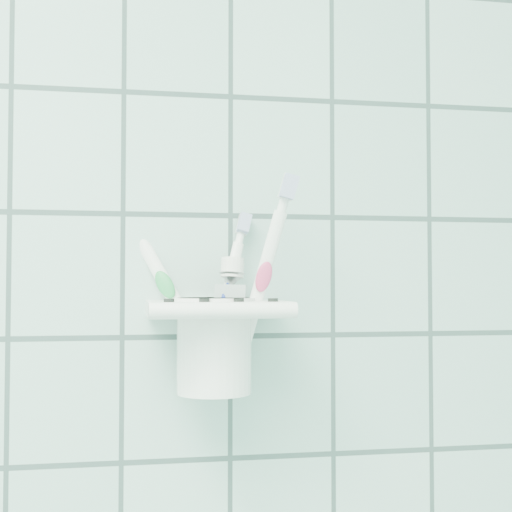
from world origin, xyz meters
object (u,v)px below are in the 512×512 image
(holder_bracket, at_px, (217,310))
(cup, at_px, (214,341))
(toothbrush_orange, at_px, (233,274))
(toothpaste_tube, at_px, (226,310))
(toothbrush_pink, at_px, (221,270))
(toothbrush_blue, at_px, (207,290))

(holder_bracket, xyz_separation_m, cup, (-0.00, 0.00, -0.03))
(cup, xyz_separation_m, toothbrush_orange, (0.02, -0.00, 0.07))
(toothpaste_tube, bearing_deg, toothbrush_pink, -139.34)
(cup, bearing_deg, toothbrush_pink, 12.08)
(toothbrush_blue, height_order, toothpaste_tube, toothbrush_blue)
(toothbrush_blue, bearing_deg, holder_bracket, 22.02)
(cup, height_order, toothbrush_blue, toothbrush_blue)
(toothbrush_pink, xyz_separation_m, toothbrush_orange, (0.01, -0.00, -0.00))
(cup, distance_m, toothbrush_blue, 0.05)
(holder_bracket, bearing_deg, cup, 113.75)
(holder_bracket, distance_m, toothpaste_tube, 0.01)
(toothbrush_blue, relative_size, toothbrush_orange, 0.85)
(holder_bracket, relative_size, cup, 1.44)
(toothbrush_orange, bearing_deg, toothbrush_blue, -167.37)
(toothbrush_blue, xyz_separation_m, toothpaste_tube, (0.02, 0.01, -0.02))
(toothpaste_tube, bearing_deg, toothbrush_blue, -125.54)
(holder_bracket, bearing_deg, toothbrush_blue, -155.54)
(toothbrush_pink, height_order, toothpaste_tube, toothbrush_pink)
(toothpaste_tube, bearing_deg, holder_bracket, -120.50)
(toothbrush_blue, distance_m, toothbrush_orange, 0.03)
(toothbrush_pink, bearing_deg, toothbrush_blue, -135.09)
(cup, bearing_deg, toothbrush_orange, -9.91)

